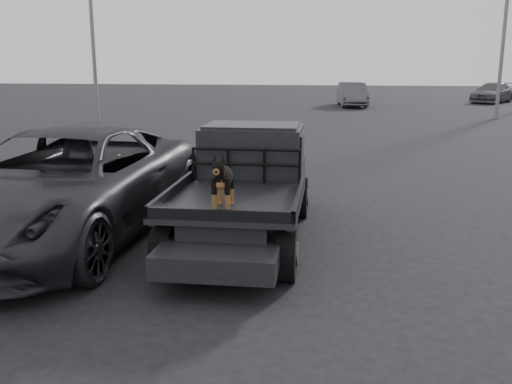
% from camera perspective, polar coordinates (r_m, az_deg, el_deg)
% --- Properties ---
extents(ground, '(120.00, 120.00, 0.00)m').
position_cam_1_polar(ground, '(7.97, 1.81, -8.22)').
color(ground, black).
rests_on(ground, ground).
extents(flatbed_ute, '(2.00, 5.40, 0.92)m').
position_cam_1_polar(flatbed_ute, '(9.31, -1.17, -2.06)').
color(flatbed_ute, black).
rests_on(flatbed_ute, ground).
extents(ute_cab, '(1.72, 1.30, 0.88)m').
position_cam_1_polar(ute_cab, '(10.05, -0.37, 4.31)').
color(ute_cab, black).
rests_on(ute_cab, flatbed_ute).
extents(headache_rack, '(1.80, 0.08, 0.55)m').
position_cam_1_polar(headache_rack, '(9.34, -1.01, 2.61)').
color(headache_rack, black).
rests_on(headache_rack, flatbed_ute).
extents(dog, '(0.32, 0.60, 0.74)m').
position_cam_1_polar(dog, '(7.72, -3.30, 1.08)').
color(dog, black).
rests_on(dog, flatbed_ute).
extents(parked_suv, '(3.29, 6.60, 1.80)m').
position_cam_1_polar(parked_suv, '(9.82, -18.71, 0.66)').
color(parked_suv, '#28282C').
rests_on(parked_suv, ground).
extents(distant_car_a, '(1.96, 4.64, 1.49)m').
position_cam_1_polar(distant_car_a, '(36.97, 9.60, 9.60)').
color(distant_car_a, '#4B4B50').
rests_on(distant_car_a, ground).
extents(distant_car_b, '(4.02, 4.89, 1.33)m').
position_cam_1_polar(distant_car_b, '(42.92, 22.57, 9.15)').
color(distant_car_b, '#4F4F54').
rests_on(distant_car_b, ground).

